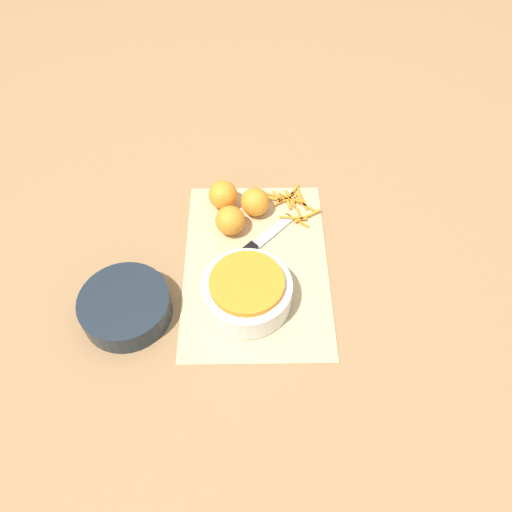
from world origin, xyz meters
name	(u,v)px	position (x,y,z in m)	size (l,w,h in m)	color
ground_plane	(256,266)	(0.00, 0.00, 0.00)	(4.00, 4.00, 0.00)	#9E754C
cutting_board	(256,265)	(0.00, 0.00, 0.00)	(0.48, 0.32, 0.01)	#CCB284
bowl_speckled	(247,291)	(-0.09, 0.02, 0.04)	(0.19, 0.19, 0.07)	silver
bowl_dark	(126,307)	(-0.12, 0.27, 0.03)	(0.19, 0.19, 0.06)	#1E2833
knife	(248,251)	(0.03, 0.02, 0.01)	(0.17, 0.17, 0.02)	black
orange_left	(230,220)	(0.10, 0.06, 0.04)	(0.07, 0.07, 0.07)	orange
orange_right	(223,195)	(0.18, 0.08, 0.04)	(0.07, 0.07, 0.07)	orange
orange_back	(255,202)	(0.16, 0.00, 0.04)	(0.07, 0.07, 0.07)	orange
peel_pile	(293,203)	(0.18, -0.09, 0.01)	(0.14, 0.13, 0.01)	orange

